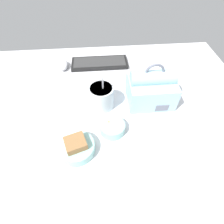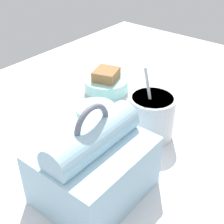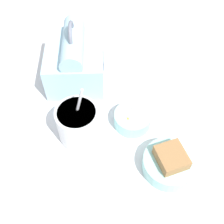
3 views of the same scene
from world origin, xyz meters
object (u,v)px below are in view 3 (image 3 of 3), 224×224
Objects in this scene: lunch_bag at (75,60)px; bento_bowl_sandwich at (169,163)px; soup_cup at (78,124)px; bento_bowl_snacks at (132,119)px.

lunch_bag is 1.55× the size of bento_bowl_sandwich.
soup_cup is 14.97cm from bento_bowl_snacks.
bento_bowl_sandwich is at bearing -114.67° from soup_cup.
soup_cup is 1.36× the size of bento_bowl_sandwich.
bento_bowl_snacks is (3.43, -14.18, -3.34)cm from soup_cup.
soup_cup is 1.75× the size of bento_bowl_snacks.
bento_bowl_snacks is (13.57, 7.90, -0.43)cm from bento_bowl_sandwich.
bento_bowl_sandwich is (-10.14, -22.09, -2.91)cm from soup_cup.
lunch_bag is 22.01cm from soup_cup.
soup_cup reaches higher than bento_bowl_snacks.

